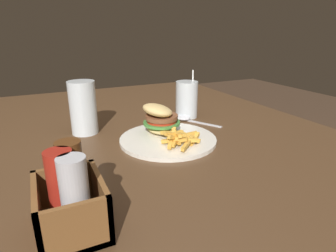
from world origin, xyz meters
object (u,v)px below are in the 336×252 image
at_px(meal_plate_near, 165,129).
at_px(condiment_caddy, 71,198).
at_px(beer_glass, 83,109).
at_px(spoon, 185,118).
at_px(juice_glass, 187,100).

bearing_deg(meal_plate_near, condiment_caddy, 134.49).
relative_size(beer_glass, spoon, 0.97).
bearing_deg(beer_glass, condiment_caddy, 167.85).
distance_m(meal_plate_near, condiment_caddy, 0.40).
height_order(juice_glass, spoon, juice_glass).
relative_size(meal_plate_near, spoon, 1.67).
bearing_deg(condiment_caddy, juice_glass, -45.23).
height_order(beer_glass, spoon, beer_glass).
height_order(meal_plate_near, beer_glass, beer_glass).
xyz_separation_m(meal_plate_near, beer_glass, (0.14, 0.19, 0.05)).
xyz_separation_m(spoon, condiment_caddy, (-0.40, 0.42, 0.05)).
relative_size(meal_plate_near, condiment_caddy, 2.00).
height_order(spoon, condiment_caddy, condiment_caddy).
xyz_separation_m(beer_glass, spoon, (-0.02, -0.32, -0.07)).
xyz_separation_m(juice_glass, spoon, (-0.03, 0.02, -0.05)).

